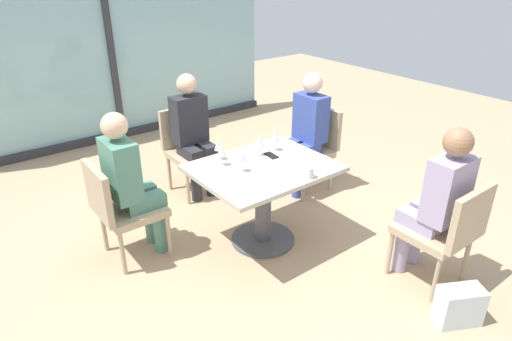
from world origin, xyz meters
TOP-DOWN VIEW (x-y plane):
  - ground_plane at (0.00, 0.00)m, footprint 12.00×12.00m
  - window_wall_backdrop at (0.00, 3.20)m, footprint 4.66×0.10m
  - dining_table_main at (0.00, 0.00)m, footprint 1.11×0.89m
  - chair_front_right at (0.70, -1.26)m, footprint 0.46×0.50m
  - chair_near_window at (0.00, 1.26)m, footprint 0.46×0.51m
  - chair_far_right at (1.06, 0.50)m, footprint 0.51×0.46m
  - chair_far_left at (-1.06, 0.50)m, footprint 0.51×0.46m
  - person_front_right at (0.70, -1.15)m, footprint 0.34×0.39m
  - person_near_window at (-0.00, 1.15)m, footprint 0.34×0.39m
  - person_far_right at (0.95, 0.50)m, footprint 0.39×0.34m
  - person_far_left at (-0.95, 0.50)m, footprint 0.39×0.34m
  - wine_glass_0 at (0.11, 0.19)m, footprint 0.07×0.07m
  - wine_glass_1 at (-0.26, 0.22)m, footprint 0.07×0.07m
  - wine_glass_2 at (-0.20, 0.02)m, footprint 0.07×0.07m
  - wine_glass_3 at (-0.22, 0.33)m, footprint 0.07×0.07m
  - wine_glass_4 at (0.28, 0.20)m, footprint 0.07×0.07m
  - coffee_cup at (0.15, -0.38)m, footprint 0.08×0.08m
  - cell_phone_on_table at (0.18, 0.12)m, footprint 0.08×0.15m
  - handbag_0 at (0.45, -1.58)m, footprint 0.34×0.28m

SIDE VIEW (x-z plane):
  - ground_plane at x=0.00m, z-range 0.00..0.00m
  - handbag_0 at x=0.45m, z-range 0.00..0.28m
  - chair_front_right at x=0.70m, z-range 0.06..0.93m
  - chair_near_window at x=0.00m, z-range 0.06..0.93m
  - chair_far_right at x=1.06m, z-range 0.06..0.93m
  - chair_far_left at x=-1.06m, z-range 0.06..0.93m
  - dining_table_main at x=0.00m, z-range 0.17..0.90m
  - person_front_right at x=0.70m, z-range 0.07..1.33m
  - person_near_window at x=0.00m, z-range 0.07..1.33m
  - person_far_right at x=0.95m, z-range 0.07..1.33m
  - person_far_left at x=-0.95m, z-range 0.07..1.33m
  - cell_phone_on_table at x=0.18m, z-range 0.73..0.74m
  - coffee_cup at x=0.15m, z-range 0.73..0.82m
  - wine_glass_0 at x=0.11m, z-range 0.77..0.95m
  - wine_glass_1 at x=-0.26m, z-range 0.77..0.95m
  - wine_glass_2 at x=-0.20m, z-range 0.77..0.95m
  - wine_glass_3 at x=-0.22m, z-range 0.77..0.95m
  - wine_glass_4 at x=0.28m, z-range 0.77..0.95m
  - window_wall_backdrop at x=0.00m, z-range -0.14..2.56m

